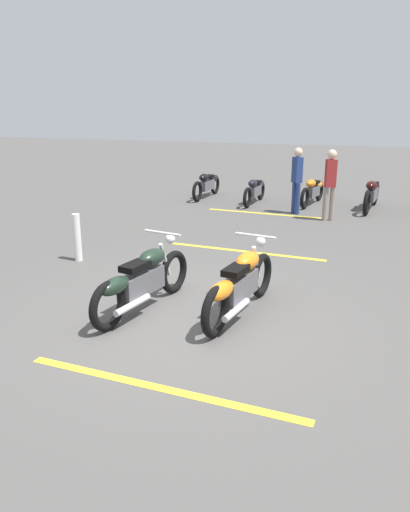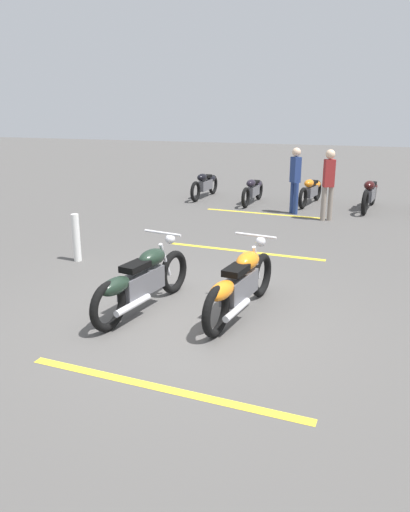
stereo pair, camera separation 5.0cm
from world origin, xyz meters
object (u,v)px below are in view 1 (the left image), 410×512
Objects in this scene: bollard_post at (77,238)px; motorcycle_dark_foreground at (141,280)px; bystander_secondary at (330,182)px; motorcycle_row_far_right at (207,184)px; motorcycle_row_left at (372,193)px; motorcycle_row_right at (255,190)px; motorcycle_row_center at (313,190)px; motorcycle_bright_foreground at (239,284)px; bystander_near_row at (297,177)px.

motorcycle_dark_foreground is at bearing -129.95° from bollard_post.
bollard_post is at bearing 117.81° from bystander_secondary.
motorcycle_dark_foreground is at bearing 16.53° from motorcycle_row_far_right.
bollard_post reaches higher than motorcycle_row_left.
motorcycle_dark_foreground is 8.27m from motorcycle_row_right.
motorcycle_row_left is 1.13× the size of motorcycle_row_right.
bollard_post is (-4.86, 4.12, -0.53)m from bystander_secondary.
motorcycle_row_far_right is (0.46, 1.62, 0.02)m from motorcycle_row_right.
motorcycle_bright_foreground is at bearing 10.19° from motorcycle_row_center.
motorcycle_row_right is 0.95× the size of motorcycle_row_far_right.
bystander_secondary is at bearing 66.08° from motorcycle_row_far_right.
bystander_near_row is 6.32m from bollard_post.
motorcycle_row_left is (8.40, -2.99, -0.01)m from motorcycle_dark_foreground.
motorcycle_dark_foreground is 1.01× the size of motorcycle_row_left.
motorcycle_row_right is at bearing -16.29° from bollard_post.
bollard_post is (-5.41, 3.23, -0.52)m from bystander_near_row.
motorcycle_row_right is at bearing 78.52° from motorcycle_row_far_right.
bystander_secondary reaches higher than bystander_near_row.
bollard_post is (-6.60, 5.13, -0.01)m from motorcycle_row_left.
motorcycle_row_far_right is (8.73, 1.86, -0.04)m from motorcycle_dark_foreground.
motorcycle_dark_foreground is at bearing 1.36° from motorcycle_row_center.
motorcycle_row_left is at bearing 90.59° from motorcycle_row_far_right.
motorcycle_row_left is at bearing -8.25° from motorcycle_dark_foreground.
motorcycle_row_far_right is (8.46, 3.21, -0.04)m from motorcycle_bright_foreground.
motorcycle_bright_foreground is 6.96m from bystander_near_row.
motorcycle_bright_foreground is at bearing 25.25° from motorcycle_row_far_right.
motorcycle_bright_foreground is 3.80m from bollard_post.
motorcycle_dark_foreground is at bearing 110.69° from motorcycle_bright_foreground.
bystander_secondary is (6.38, -0.64, 0.51)m from motorcycle_bright_foreground.
motorcycle_row_far_right is at bearing -2.29° from bollard_post.
motorcycle_dark_foreground is (-0.27, 1.34, 0.00)m from motorcycle_bright_foreground.
motorcycle_row_left is 4.86m from motorcycle_row_far_right.
motorcycle_row_center is at bearing 92.86° from motorcycle_row_far_right.
bystander_secondary is (-2.08, -3.84, 0.56)m from motorcycle_row_far_right.
motorcycle_bright_foreground is 1.27× the size of bystander_secondary.
bystander_near_row is at bearing 55.57° from motorcycle_row_right.
motorcycle_row_center is 1.15× the size of bystander_near_row.
motorcycle_dark_foreground is 2.79m from bollard_post.
motorcycle_row_far_right is at bearing 111.00° from bystander_near_row.
motorcycle_row_left is at bearing 91.97° from motorcycle_row_center.
motorcycle_dark_foreground reaches higher than motorcycle_row_far_right.
bollard_post is (1.53, 3.49, -0.02)m from motorcycle_bright_foreground.
motorcycle_bright_foreground is at bearing -129.59° from bystander_near_row.
bollard_post is at bearing 2.19° from motorcycle_row_far_right.
bystander_secondary is (-1.62, -2.23, 0.58)m from motorcycle_row_right.
motorcycle_row_right is (-0.13, 3.24, -0.05)m from motorcycle_row_left.
motorcycle_row_right is at bearing 32.17° from bystander_secondary.
bystander_near_row is at bearing 67.18° from motorcycle_row_far_right.
motorcycle_dark_foreground is 8.91m from motorcycle_row_left.
motorcycle_row_left is 2.30m from bystander_near_row.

